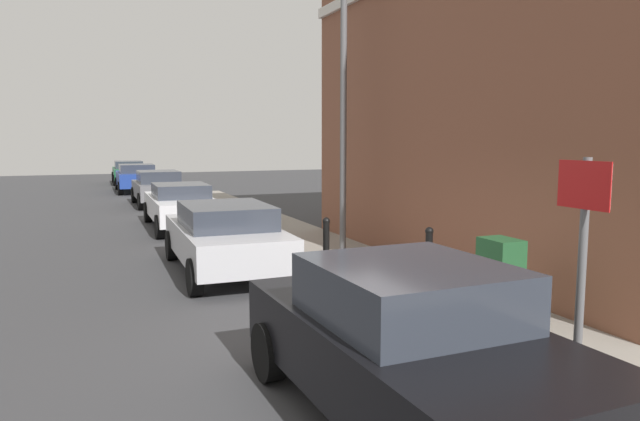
{
  "coord_description": "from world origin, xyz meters",
  "views": [
    {
      "loc": [
        -2.94,
        -6.75,
        2.61
      ],
      "look_at": [
        1.45,
        3.94,
        1.2
      ],
      "focal_mm": 32.94,
      "sensor_mm": 36.0,
      "label": 1
    }
  ],
  "objects_px": {
    "car_grey": "(158,187)",
    "bollard_near_cabinet": "(429,256)",
    "car_blue": "(137,177)",
    "car_green": "(129,172)",
    "car_silver": "(225,236)",
    "bollard_far_kerb": "(326,243)",
    "lamppost": "(343,107)",
    "car_white": "(181,205)",
    "car_black": "(409,344)",
    "street_sign": "(582,243)",
    "utility_cabinet": "(500,284)"
  },
  "relations": [
    {
      "from": "car_white",
      "to": "car_green",
      "type": "xyz_separation_m",
      "value": [
        -0.04,
        18.63,
        0.01
      ]
    },
    {
      "from": "car_black",
      "to": "bollard_near_cabinet",
      "type": "relative_size",
      "value": 3.9
    },
    {
      "from": "car_black",
      "to": "car_grey",
      "type": "height_order",
      "value": "car_black"
    },
    {
      "from": "car_black",
      "to": "street_sign",
      "type": "height_order",
      "value": "street_sign"
    },
    {
      "from": "car_silver",
      "to": "car_blue",
      "type": "relative_size",
      "value": 0.99
    },
    {
      "from": "street_sign",
      "to": "car_grey",
      "type": "bearing_deg",
      "value": 94.06
    },
    {
      "from": "car_grey",
      "to": "lamppost",
      "type": "xyz_separation_m",
      "value": [
        2.46,
        -12.1,
        2.58
      ]
    },
    {
      "from": "car_green",
      "to": "car_grey",
      "type": "bearing_deg",
      "value": -177.63
    },
    {
      "from": "car_grey",
      "to": "street_sign",
      "type": "relative_size",
      "value": 1.7
    },
    {
      "from": "car_grey",
      "to": "utility_cabinet",
      "type": "relative_size",
      "value": 3.41
    },
    {
      "from": "car_grey",
      "to": "bollard_near_cabinet",
      "type": "distance_m",
      "value": 15.82
    },
    {
      "from": "lamppost",
      "to": "car_black",
      "type": "bearing_deg",
      "value": -110.0
    },
    {
      "from": "car_blue",
      "to": "car_green",
      "type": "height_order",
      "value": "car_blue"
    },
    {
      "from": "utility_cabinet",
      "to": "street_sign",
      "type": "bearing_deg",
      "value": -112.19
    },
    {
      "from": "car_black",
      "to": "car_green",
      "type": "height_order",
      "value": "car_black"
    },
    {
      "from": "car_black",
      "to": "lamppost",
      "type": "bearing_deg",
      "value": -21.29
    },
    {
      "from": "car_grey",
      "to": "bollard_far_kerb",
      "type": "xyz_separation_m",
      "value": [
        1.29,
        -13.92,
        -0.02
      ]
    },
    {
      "from": "bollard_near_cabinet",
      "to": "lamppost",
      "type": "bearing_deg",
      "value": 88.88
    },
    {
      "from": "car_silver",
      "to": "lamppost",
      "type": "distance_m",
      "value": 3.77
    },
    {
      "from": "car_green",
      "to": "street_sign",
      "type": "bearing_deg",
      "value": -175.62
    },
    {
      "from": "car_silver",
      "to": "car_blue",
      "type": "bearing_deg",
      "value": 1.34
    },
    {
      "from": "car_grey",
      "to": "car_white",
      "type": "bearing_deg",
      "value": 178.96
    },
    {
      "from": "car_grey",
      "to": "bollard_far_kerb",
      "type": "bearing_deg",
      "value": -174.5
    },
    {
      "from": "bollard_near_cabinet",
      "to": "lamppost",
      "type": "distance_m",
      "value": 4.39
    },
    {
      "from": "car_green",
      "to": "bollard_far_kerb",
      "type": "distance_m",
      "value": 26.22
    },
    {
      "from": "car_silver",
      "to": "street_sign",
      "type": "relative_size",
      "value": 1.87
    },
    {
      "from": "utility_cabinet",
      "to": "street_sign",
      "type": "relative_size",
      "value": 0.5
    },
    {
      "from": "car_green",
      "to": "lamppost",
      "type": "bearing_deg",
      "value": -172.27
    },
    {
      "from": "utility_cabinet",
      "to": "bollard_near_cabinet",
      "type": "height_order",
      "value": "utility_cabinet"
    },
    {
      "from": "car_silver",
      "to": "car_green",
      "type": "distance_m",
      "value": 24.77
    },
    {
      "from": "car_blue",
      "to": "utility_cabinet",
      "type": "xyz_separation_m",
      "value": [
        2.52,
        -24.09,
        -0.04
      ]
    },
    {
      "from": "car_white",
      "to": "street_sign",
      "type": "bearing_deg",
      "value": -172.42
    },
    {
      "from": "car_silver",
      "to": "car_blue",
      "type": "xyz_separation_m",
      "value": [
        0.02,
        19.08,
        -0.0
      ]
    },
    {
      "from": "car_silver",
      "to": "bollard_far_kerb",
      "type": "xyz_separation_m",
      "value": [
        1.55,
        -1.41,
        -0.02
      ]
    },
    {
      "from": "car_black",
      "to": "car_silver",
      "type": "relative_size",
      "value": 0.94
    },
    {
      "from": "car_white",
      "to": "car_silver",
      "type": "bearing_deg",
      "value": 179.88
    },
    {
      "from": "bollard_near_cabinet",
      "to": "street_sign",
      "type": "relative_size",
      "value": 0.45
    },
    {
      "from": "bollard_near_cabinet",
      "to": "bollard_far_kerb",
      "type": "height_order",
      "value": "same"
    },
    {
      "from": "car_black",
      "to": "bollard_far_kerb",
      "type": "height_order",
      "value": "car_black"
    },
    {
      "from": "car_blue",
      "to": "bollard_far_kerb",
      "type": "height_order",
      "value": "car_blue"
    },
    {
      "from": "car_white",
      "to": "car_grey",
      "type": "bearing_deg",
      "value": -0.22
    },
    {
      "from": "car_blue",
      "to": "car_grey",
      "type": "bearing_deg",
      "value": -176.97
    },
    {
      "from": "car_white",
      "to": "lamppost",
      "type": "bearing_deg",
      "value": -154.64
    },
    {
      "from": "car_grey",
      "to": "street_sign",
      "type": "xyz_separation_m",
      "value": [
        1.4,
        -19.71,
        0.94
      ]
    },
    {
      "from": "car_grey",
      "to": "utility_cabinet",
      "type": "bearing_deg",
      "value": -172.37
    },
    {
      "from": "car_blue",
      "to": "car_white",
      "type": "bearing_deg",
      "value": -178.58
    },
    {
      "from": "car_grey",
      "to": "bollard_near_cabinet",
      "type": "xyz_separation_m",
      "value": [
        2.39,
        -15.64,
        -0.02
      ]
    },
    {
      "from": "car_black",
      "to": "bollard_near_cabinet",
      "type": "height_order",
      "value": "car_black"
    },
    {
      "from": "car_grey",
      "to": "lamppost",
      "type": "height_order",
      "value": "lamppost"
    },
    {
      "from": "car_green",
      "to": "lamppost",
      "type": "relative_size",
      "value": 0.73
    }
  ]
}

